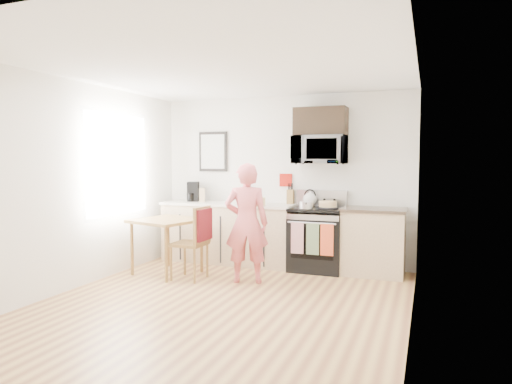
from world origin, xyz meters
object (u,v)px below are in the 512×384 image
at_px(cake, 328,205).
at_px(microwave, 320,150).
at_px(range, 317,240).
at_px(dining_table, 167,225).
at_px(chair, 198,233).
at_px(person, 247,223).

bearing_deg(cake, microwave, 133.59).
bearing_deg(microwave, range, -89.94).
height_order(dining_table, chair, chair).
relative_size(range, cake, 3.79).
bearing_deg(chair, cake, 35.48).
xyz_separation_m(microwave, chair, (-1.36, -1.22, -1.12)).
height_order(range, chair, range).
bearing_deg(dining_table, microwave, 28.77).
bearing_deg(microwave, dining_table, -151.23).
relative_size(person, chair, 1.59).
bearing_deg(cake, chair, -145.43).
relative_size(range, microwave, 1.53).
relative_size(person, dining_table, 1.78).
bearing_deg(range, chair, -140.58).
bearing_deg(cake, person, -133.55).
bearing_deg(chair, person, 11.93).
height_order(dining_table, cake, cake).
bearing_deg(microwave, cake, -46.41).
distance_m(range, cake, 0.57).
bearing_deg(person, range, -143.35).
bearing_deg(dining_table, chair, -14.98).
xyz_separation_m(dining_table, cake, (2.11, 0.89, 0.28)).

